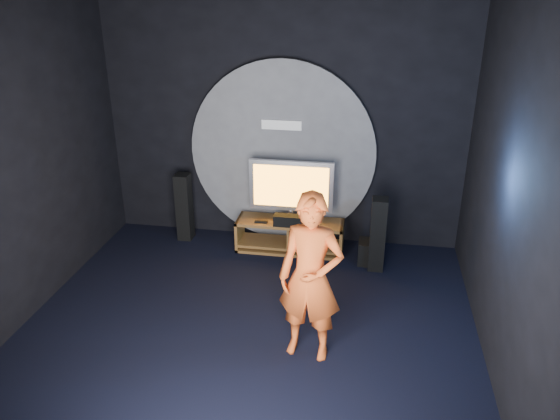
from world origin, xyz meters
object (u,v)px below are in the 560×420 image
Objects in this scene: tower_speaker_left at (184,207)px; tv at (291,188)px; player at (311,278)px; tower_speaker_right at (378,234)px; media_console at (290,238)px; subwoofer at (369,252)px.

tv is at bearing -1.98° from tower_speaker_left.
tv is at bearing 110.66° from player.
player reaches higher than tower_speaker_right.
player is (0.54, -2.28, -0.04)m from tv.
tower_speaker_left is (-1.57, 0.05, -0.42)m from tv.
subwoofer is at bearing -9.85° from media_console.
tv is at bearing 161.81° from tower_speaker_right.
tower_speaker_right is at bearing -56.17° from subwoofer.
player is (-0.67, -1.88, 0.38)m from tower_speaker_right.
media_console is 2.38m from player.
player is (0.53, -2.21, 0.69)m from media_console.
tv reaches higher than tower_speaker_right.
media_console is 0.73m from tv.
tv reaches higher than media_console.
tv is 3.58× the size of subwoofer.
tv reaches higher than subwoofer.
tower_speaker_right reaches higher than subwoofer.
media_console is at bearing -4.40° from tower_speaker_left.
media_console is 1.28m from tower_speaker_right.
tv is 1.63m from tower_speaker_left.
media_console is at bearing -84.28° from tv.
tower_speaker_left is 2.81m from tower_speaker_right.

